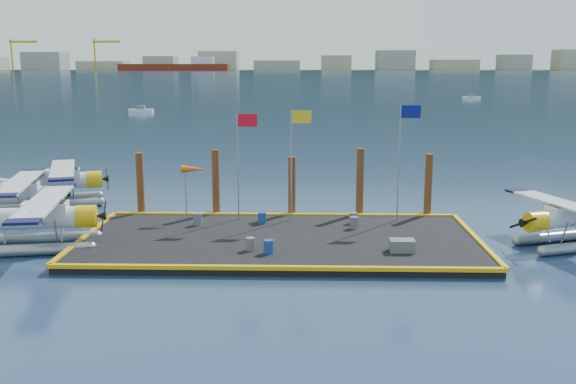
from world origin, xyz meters
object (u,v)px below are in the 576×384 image
drum_1 (269,247)px  crate (402,245)px  windsock (193,170)px  piling_4 (428,188)px  seaplane_a (38,221)px  piling_2 (292,189)px  piling_0 (140,186)px  piling_3 (360,185)px  flagpole_red (241,150)px  piling_1 (216,185)px  flagpole_blue (403,145)px  drum_4 (353,218)px  flagpole_yellow (295,148)px  drum_0 (198,219)px  drum_5 (262,218)px  seaplane_b (15,198)px  drum_3 (250,244)px  seaplane_c (57,184)px

drum_1 → crate: drum_1 is taller
windsock → piling_4: (13.53, 1.60, -1.23)m
seaplane_a → piling_2: size_ratio=2.48×
crate → piling_4: (2.62, 7.74, 1.31)m
piling_0 → piling_2: (9.00, 0.00, -0.10)m
seaplane_a → piling_0: bearing=141.9°
piling_3 → flagpole_red: bearing=-166.7°
crate → piling_1: 12.63m
flagpole_blue → seaplane_a: bearing=-165.3°
drum_4 → flagpole_yellow: 5.07m
seaplane_a → windsock: 8.72m
piling_0 → piling_4: (17.00, 0.00, 0.00)m
flagpole_red → piling_2: (2.79, 1.60, -2.50)m
flagpole_blue → drum_0: bearing=-173.0°
crate → piling_0: piling_0 is taller
drum_5 → piling_3: bearing=24.2°
seaplane_a → flagpole_red: flagpole_red is taller
flagpole_yellow → piling_4: size_ratio=1.55×
flagpole_red → flagpole_blue: 8.99m
piling_0 → drum_1: bearing=-45.6°
drum_4 → piling_0: 12.76m
piling_1 → seaplane_b: bearing=-176.3°
flagpole_red → flagpole_blue: (8.99, -0.00, 0.29)m
drum_0 → drum_3: drum_0 is taller
piling_2 → piling_3: size_ratio=0.88×
seaplane_b → drum_5: 14.79m
piling_1 → drum_1: bearing=-66.5°
drum_0 → piling_2: piling_2 is taller
drum_4 → piling_1: size_ratio=0.15×
drum_1 → drum_4: drum_1 is taller
seaplane_a → piling_0: (3.50, 6.52, 0.55)m
piling_3 → windsock: bearing=-170.5°
flagpole_blue → piling_4: (1.80, 1.60, -2.69)m
piling_1 → piling_3: (8.50, 0.00, 0.05)m
piling_2 → seaplane_a: bearing=-152.4°
seaplane_a → drum_1: seaplane_a is taller
seaplane_b → piling_3: 20.30m
seaplane_c → piling_1: 11.53m
flagpole_yellow → seaplane_c: bearing=161.5°
drum_0 → piling_2: 6.04m
drum_3 → crate: 7.19m
seaplane_a → piling_3: (16.50, 6.52, 0.70)m
drum_0 → piling_4: size_ratio=0.17×
drum_0 → piling_4: 13.52m
drum_3 → piling_0: bearing=132.8°
piling_2 → windsock: bearing=-163.9°
flagpole_blue → piling_4: size_ratio=1.62×
windsock → drum_4: bearing=-4.8°
drum_0 → flagpole_blue: bearing=7.0°
seaplane_a → piling_3: 17.75m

